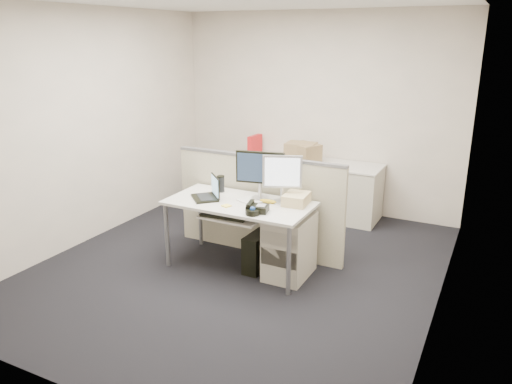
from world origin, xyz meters
The scene contains 28 objects.
floor centered at (0.00, 0.00, -0.01)m, with size 4.00×4.50×0.01m, color black.
wall_back centered at (0.00, 2.25, 1.35)m, with size 4.00×0.02×2.70m, color #B9AFA1.
wall_front centered at (0.00, -2.25, 1.35)m, with size 4.00×0.02×2.70m, color #B9AFA1.
wall_left centered at (-2.00, 0.00, 1.35)m, with size 0.02×4.50×2.70m, color #B9AFA1.
wall_right centered at (2.00, 0.00, 1.35)m, with size 0.02×4.50×2.70m, color #B9AFA1.
desk centered at (0.00, 0.00, 0.66)m, with size 1.50×0.75×0.73m.
keyboard_tray centered at (0.00, -0.18, 0.62)m, with size 0.62×0.32×0.02m, color silver.
drawer_pedestal centered at (0.55, 0.05, 0.33)m, with size 0.40×0.55×0.65m, color #AAA693.
cubicle_partition centered at (0.00, 0.45, 0.55)m, with size 2.00×0.06×1.10m, color #BCB696.
back_counter centered at (0.00, 1.93, 0.36)m, with size 2.00×0.60×0.72m, color #AAA693.
monitor_main centered at (0.15, 0.18, 0.99)m, with size 0.51×0.20×0.51m, color black.
monitor_small centered at (0.40, 0.18, 0.97)m, with size 0.40×0.20×0.49m, color #B7B7BC.
laptop centered at (-0.38, -0.07, 0.85)m, with size 0.32×0.24×0.24m, color black.
trackball centered at (0.30, -0.28, 0.76)m, with size 0.13×0.13×0.05m, color black.
desk_phone centered at (0.30, -0.18, 0.76)m, with size 0.20×0.17×0.06m, color black.
paper_stack centered at (0.11, 0.12, 0.74)m, with size 0.23×0.30×0.01m, color silver.
sticky_pad centered at (-0.05, -0.18, 0.74)m, with size 0.08×0.08×0.01m, color #FFDF47.
travel_mug centered at (-0.35, 0.22, 0.82)m, with size 0.08×0.08×0.17m, color black.
banana centered at (0.28, 0.10, 0.75)m, with size 0.18×0.05×0.04m, color gold.
cellphone centered at (0.10, 0.20, 0.74)m, with size 0.06×0.11×0.01m, color black.
manila_folders centered at (0.55, 0.20, 0.79)m, with size 0.23×0.30×0.11m, color beige.
keyboard centered at (-0.05, -0.22, 0.64)m, with size 0.48×0.17×0.03m, color black.
pc_tower_desk centered at (0.20, 0.04, 0.20)m, with size 0.17×0.43×0.40m, color black.
pc_tower_spare_dark centered at (-1.45, 1.63, 0.23)m, with size 0.20×0.50×0.46m, color black.
pc_tower_spare_silver centered at (-1.30, 2.03, 0.21)m, with size 0.18×0.46×0.43m, color #B7B7BC.
cardboard_box_left centered at (-0.05, 1.81, 0.86)m, with size 0.39×0.29×0.29m, color #906F4D.
cardboard_box_right centered at (0.00, 1.81, 0.86)m, with size 0.39×0.30×0.28m, color #906F4D.
red_binder centered at (-0.85, 2.03, 0.86)m, with size 0.07×0.30×0.28m, color red.
Camera 1 is at (2.34, -4.27, 2.37)m, focal length 35.00 mm.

